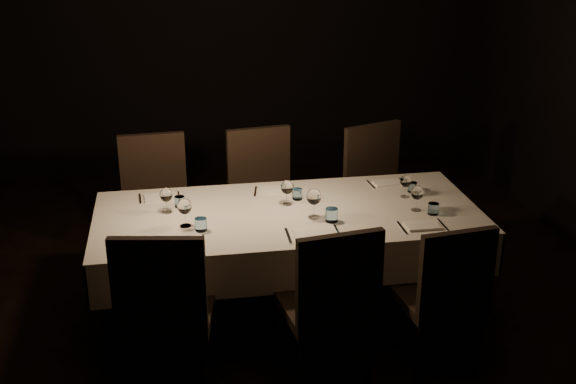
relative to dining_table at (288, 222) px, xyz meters
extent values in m
cube|color=black|center=(0.00, 0.00, -0.69)|extent=(5.00, 6.00, 0.01)
cube|color=black|center=(0.00, 3.00, 0.81)|extent=(5.00, 0.01, 3.00)
cube|color=black|center=(0.00, 0.00, 0.04)|extent=(2.40, 1.00, 0.04)
cylinder|color=black|center=(-1.12, -0.42, -0.33)|extent=(0.07, 0.07, 0.71)
cylinder|color=black|center=(-1.12, 0.42, -0.33)|extent=(0.07, 0.07, 0.71)
cylinder|color=black|center=(1.12, -0.42, -0.33)|extent=(0.07, 0.07, 0.71)
cylinder|color=black|center=(1.12, 0.42, -0.33)|extent=(0.07, 0.07, 0.71)
cube|color=silver|center=(0.00, 0.00, 0.07)|extent=(2.52, 1.12, 0.01)
cube|color=silver|center=(0.00, 0.55, -0.08)|extent=(2.52, 0.01, 0.28)
cube|color=silver|center=(0.00, -0.55, -0.08)|extent=(2.52, 0.01, 0.28)
cube|color=silver|center=(1.25, 0.00, -0.08)|extent=(0.01, 1.12, 0.28)
cube|color=silver|center=(-1.25, 0.00, -0.08)|extent=(0.01, 1.12, 0.28)
cylinder|color=black|center=(-0.56, -0.49, -0.47)|extent=(0.04, 0.04, 0.44)
cylinder|color=black|center=(-0.63, -0.91, -0.47)|extent=(0.04, 0.04, 0.44)
cylinder|color=black|center=(-0.98, -0.42, -0.47)|extent=(0.04, 0.04, 0.44)
cylinder|color=black|center=(-1.05, -0.84, -0.47)|extent=(0.04, 0.04, 0.44)
cube|color=black|center=(-0.80, -0.66, -0.22)|extent=(0.58, 0.58, 0.07)
cube|color=black|center=(-0.84, -0.88, 0.09)|extent=(0.50, 0.13, 0.55)
cube|color=white|center=(-0.72, -0.38, 0.08)|extent=(0.24, 0.16, 0.02)
cube|color=silver|center=(-0.87, -0.38, 0.08)|extent=(0.03, 0.21, 0.01)
cube|color=silver|center=(-0.58, -0.38, 0.08)|extent=(0.03, 0.21, 0.01)
cylinder|color=silver|center=(-0.58, -0.20, 0.12)|extent=(0.07, 0.07, 0.08)
cylinder|color=white|center=(-0.67, -0.12, 0.08)|extent=(0.07, 0.07, 0.00)
cylinder|color=white|center=(-0.67, -0.12, 0.12)|extent=(0.01, 0.01, 0.09)
ellipsoid|color=white|center=(-0.67, -0.12, 0.21)|extent=(0.09, 0.09, 0.10)
cylinder|color=black|center=(0.27, -0.50, -0.47)|extent=(0.04, 0.04, 0.43)
cylinder|color=black|center=(0.32, -0.91, -0.47)|extent=(0.04, 0.04, 0.43)
cylinder|color=black|center=(-0.14, -0.56, -0.47)|extent=(0.04, 0.04, 0.43)
cylinder|color=black|center=(-0.08, -0.97, -0.47)|extent=(0.04, 0.04, 0.43)
cube|color=black|center=(0.09, -0.73, -0.23)|extent=(0.56, 0.56, 0.06)
cube|color=black|center=(0.12, -0.95, 0.07)|extent=(0.49, 0.12, 0.53)
cube|color=white|center=(0.09, -0.38, 0.08)|extent=(0.25, 0.16, 0.02)
cube|color=silver|center=(-0.06, -0.38, 0.08)|extent=(0.02, 0.22, 0.01)
cube|color=silver|center=(0.25, -0.38, 0.08)|extent=(0.02, 0.22, 0.01)
cylinder|color=silver|center=(0.25, -0.20, 0.12)|extent=(0.08, 0.08, 0.09)
cylinder|color=white|center=(0.15, -0.12, 0.08)|extent=(0.08, 0.08, 0.00)
cylinder|color=white|center=(0.15, -0.12, 0.13)|extent=(0.01, 0.01, 0.09)
ellipsoid|color=white|center=(0.15, -0.12, 0.22)|extent=(0.10, 0.10, 0.11)
cylinder|color=black|center=(0.96, -0.48, -0.49)|extent=(0.04, 0.04, 0.40)
cylinder|color=black|center=(1.00, -0.86, -0.49)|extent=(0.04, 0.04, 0.40)
cylinder|color=black|center=(0.58, -0.53, -0.49)|extent=(0.04, 0.04, 0.40)
cylinder|color=black|center=(0.63, -0.91, -0.49)|extent=(0.04, 0.04, 0.40)
cube|color=black|center=(0.79, -0.69, -0.26)|extent=(0.51, 0.51, 0.06)
cube|color=black|center=(0.82, -0.89, 0.02)|extent=(0.46, 0.11, 0.50)
cube|color=white|center=(0.79, -0.38, 0.08)|extent=(0.21, 0.14, 0.02)
cube|color=silver|center=(0.66, -0.38, 0.08)|extent=(0.01, 0.19, 0.01)
cube|color=silver|center=(0.92, -0.38, 0.08)|extent=(0.01, 0.19, 0.01)
cylinder|color=silver|center=(0.92, -0.20, 0.11)|extent=(0.07, 0.07, 0.07)
cylinder|color=white|center=(0.84, -0.12, 0.08)|extent=(0.07, 0.07, 0.00)
cylinder|color=white|center=(0.84, -0.12, 0.12)|extent=(0.01, 0.01, 0.08)
ellipsoid|color=white|center=(0.84, -0.12, 0.20)|extent=(0.08, 0.08, 0.10)
cylinder|color=black|center=(-1.06, 0.56, -0.47)|extent=(0.04, 0.04, 0.43)
cylinder|color=black|center=(-1.09, 0.97, -0.47)|extent=(0.04, 0.04, 0.43)
cylinder|color=black|center=(-0.65, 0.58, -0.47)|extent=(0.04, 0.04, 0.43)
cylinder|color=black|center=(-0.67, 1.00, -0.47)|extent=(0.04, 0.04, 0.43)
cube|color=black|center=(-0.87, 0.78, -0.22)|extent=(0.52, 0.52, 0.06)
cube|color=black|center=(-0.88, 1.00, 0.08)|extent=(0.50, 0.08, 0.54)
cube|color=white|center=(-0.83, 0.38, 0.08)|extent=(0.22, 0.15, 0.02)
cube|color=silver|center=(-0.96, 0.38, 0.08)|extent=(0.03, 0.19, 0.01)
cube|color=silver|center=(-0.70, 0.38, 0.08)|extent=(0.02, 0.19, 0.01)
cylinder|color=silver|center=(-0.70, 0.20, 0.11)|extent=(0.07, 0.07, 0.07)
cylinder|color=white|center=(-0.78, 0.12, 0.08)|extent=(0.06, 0.06, 0.00)
cylinder|color=white|center=(-0.78, 0.12, 0.12)|extent=(0.01, 0.01, 0.08)
ellipsoid|color=white|center=(-0.78, 0.12, 0.20)|extent=(0.08, 0.08, 0.10)
cylinder|color=black|center=(-0.21, 0.54, -0.47)|extent=(0.04, 0.04, 0.44)
cylinder|color=black|center=(-0.27, 0.96, -0.47)|extent=(0.04, 0.04, 0.44)
cylinder|color=black|center=(0.20, 0.60, -0.47)|extent=(0.04, 0.04, 0.44)
cylinder|color=black|center=(0.15, 1.01, -0.47)|extent=(0.04, 0.04, 0.44)
cube|color=black|center=(-0.03, 0.78, -0.22)|extent=(0.56, 0.56, 0.07)
cube|color=black|center=(-0.06, 0.99, 0.09)|extent=(0.50, 0.12, 0.54)
cube|color=white|center=(-0.03, 0.38, 0.08)|extent=(0.23, 0.16, 0.02)
cube|color=silver|center=(-0.17, 0.38, 0.08)|extent=(0.05, 0.19, 0.01)
cube|color=silver|center=(0.10, 0.38, 0.08)|extent=(0.05, 0.19, 0.01)
cylinder|color=silver|center=(0.10, 0.20, 0.11)|extent=(0.07, 0.07, 0.07)
cylinder|color=white|center=(0.01, 0.12, 0.08)|extent=(0.06, 0.06, 0.00)
cylinder|color=white|center=(0.01, 0.12, 0.12)|extent=(0.01, 0.01, 0.08)
ellipsoid|color=white|center=(0.01, 0.12, 0.20)|extent=(0.08, 0.08, 0.10)
cylinder|color=black|center=(0.78, 0.46, -0.47)|extent=(0.04, 0.04, 0.44)
cylinder|color=black|center=(0.64, 0.86, -0.47)|extent=(0.04, 0.04, 0.44)
cylinder|color=black|center=(1.18, 0.60, -0.47)|extent=(0.04, 0.04, 0.44)
cylinder|color=black|center=(1.04, 1.00, -0.47)|extent=(0.04, 0.04, 0.44)
cube|color=black|center=(0.91, 0.73, -0.22)|extent=(0.64, 0.64, 0.07)
cube|color=black|center=(0.83, 0.94, 0.09)|extent=(0.49, 0.21, 0.54)
cube|color=white|center=(0.79, 0.38, 0.08)|extent=(0.21, 0.14, 0.01)
cube|color=silver|center=(0.67, 0.38, 0.08)|extent=(0.03, 0.18, 0.01)
cube|color=silver|center=(0.92, 0.38, 0.08)|extent=(0.02, 0.18, 0.01)
cylinder|color=silver|center=(0.92, 0.20, 0.11)|extent=(0.06, 0.06, 0.07)
cylinder|color=white|center=(0.84, 0.12, 0.08)|extent=(0.06, 0.06, 0.00)
cylinder|color=white|center=(0.84, 0.12, 0.12)|extent=(0.01, 0.01, 0.08)
ellipsoid|color=white|center=(0.84, 0.12, 0.19)|extent=(0.08, 0.08, 0.09)
camera|label=1|loc=(-0.73, -4.29, 1.94)|focal=45.00mm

